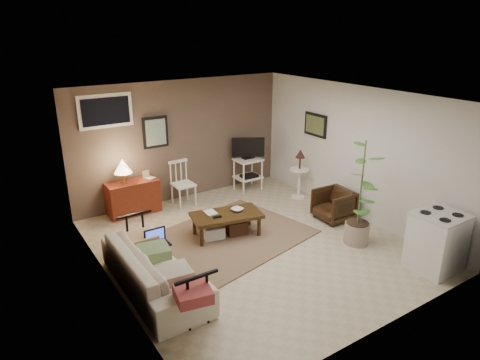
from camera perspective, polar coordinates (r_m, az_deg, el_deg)
floor at (r=7.05m, az=1.67°, el=-8.62°), size 5.00×5.00×0.00m
art_back at (r=8.35m, az=-11.21°, el=6.26°), size 0.50×0.03×0.60m
art_right at (r=8.62m, az=10.03°, el=7.25°), size 0.03×0.60×0.45m
window at (r=7.96m, az=-17.50°, el=8.76°), size 0.96×0.03×0.60m
rug at (r=7.30m, az=-1.27°, el=-7.46°), size 2.83×2.44×0.02m
coffee_table at (r=7.22m, az=-1.87°, el=-5.74°), size 1.25×0.82×0.44m
sofa at (r=5.90m, az=-11.43°, el=-10.67°), size 0.61×2.07×0.81m
sofa_pillows at (r=5.68m, az=-10.09°, el=-10.81°), size 0.40×1.97×0.14m
sofa_end_rails at (r=5.97m, az=-10.31°, el=-10.86°), size 0.56×2.07×0.70m
laptop at (r=6.20m, az=-11.06°, el=-7.80°), size 0.32×0.23×0.22m
red_console at (r=8.27m, az=-14.15°, el=-1.87°), size 0.96×0.42×1.10m
spindle_chair at (r=8.50m, az=-7.63°, el=-0.60°), size 0.41×0.41×0.88m
tv_stand at (r=9.13m, az=1.11°, el=2.35°), size 0.62×0.44×1.15m
side_table at (r=8.75m, az=7.95°, el=1.59°), size 0.39×0.39×1.04m
armchair at (r=7.98m, az=12.41°, el=-3.07°), size 0.60×0.64×0.63m
potted_plant at (r=6.99m, az=15.83°, el=-1.24°), size 0.44×0.44×1.76m
stove at (r=6.84m, az=24.75°, el=-7.44°), size 0.67×0.63×0.88m
bowl at (r=7.21m, az=-0.38°, el=-3.43°), size 0.20×0.09×0.20m
book_table at (r=7.10m, az=-4.63°, el=-3.66°), size 0.18×0.03×0.24m
book_console at (r=8.21m, az=-12.41°, el=0.75°), size 0.15×0.07×0.20m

